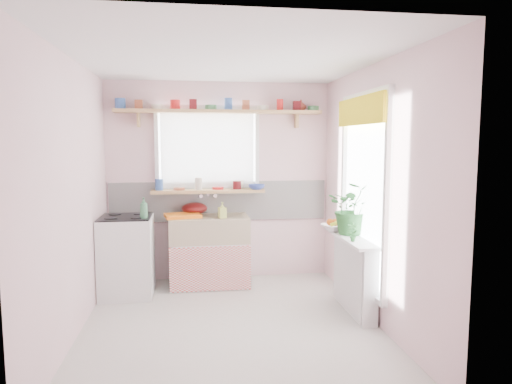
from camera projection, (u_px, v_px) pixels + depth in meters
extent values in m
plane|color=beige|center=(231.00, 325.00, 4.37)|extent=(3.20, 3.20, 0.00)
plane|color=white|center=(229.00, 58.00, 4.10)|extent=(3.20, 3.20, 0.00)
plane|color=silver|center=(220.00, 181.00, 5.81)|extent=(2.80, 0.00, 2.80)
plane|color=silver|center=(253.00, 229.00, 2.66)|extent=(2.80, 0.00, 2.80)
plane|color=silver|center=(73.00, 199.00, 4.04)|extent=(0.00, 3.20, 3.20)
plane|color=silver|center=(374.00, 194.00, 4.43)|extent=(0.00, 3.20, 3.20)
cube|color=white|center=(220.00, 201.00, 5.82)|extent=(2.74, 0.03, 0.50)
cube|color=#CB8392|center=(220.00, 216.00, 5.84)|extent=(2.74, 0.02, 0.12)
cube|color=white|center=(207.00, 150.00, 5.74)|extent=(1.20, 0.01, 1.00)
cube|color=white|center=(208.00, 150.00, 5.67)|extent=(1.15, 0.02, 0.95)
cube|color=white|center=(366.00, 192.00, 4.62)|extent=(0.01, 1.10, 1.90)
cube|color=yellow|center=(360.00, 111.00, 4.52)|extent=(0.03, 1.20, 0.28)
cube|color=white|center=(210.00, 263.00, 5.60)|extent=(0.85, 0.55, 0.55)
cube|color=#D8433F|center=(211.00, 269.00, 5.32)|extent=(0.95, 0.02, 0.53)
cube|color=#C7B392|center=(209.00, 229.00, 5.55)|extent=(0.95, 0.55, 0.30)
cylinder|color=silver|center=(208.00, 194.00, 5.75)|extent=(0.03, 0.22, 0.03)
cube|color=white|center=(127.00, 256.00, 5.20)|extent=(0.58, 0.58, 0.90)
cube|color=black|center=(126.00, 217.00, 5.15)|extent=(0.56, 0.56, 0.02)
cylinder|color=black|center=(111.00, 218.00, 4.99)|extent=(0.14, 0.14, 0.01)
cylinder|color=black|center=(137.00, 218.00, 5.03)|extent=(0.14, 0.14, 0.01)
cylinder|color=black|center=(115.00, 214.00, 5.27)|extent=(0.14, 0.14, 0.01)
cylinder|color=black|center=(140.00, 214.00, 5.31)|extent=(0.14, 0.14, 0.01)
cube|color=white|center=(354.00, 276.00, 4.71)|extent=(0.15, 0.90, 0.75)
cube|color=white|center=(353.00, 239.00, 4.66)|extent=(0.22, 0.95, 0.03)
cube|color=tan|center=(208.00, 191.00, 5.68)|extent=(1.40, 0.22, 0.04)
cube|color=tan|center=(220.00, 112.00, 5.58)|extent=(2.52, 0.24, 0.04)
cylinder|color=#3359A5|center=(120.00, 104.00, 5.41)|extent=(0.11, 0.11, 0.12)
cylinder|color=#A55133|center=(139.00, 104.00, 5.44)|extent=(0.11, 0.11, 0.12)
cylinder|color=silver|center=(157.00, 107.00, 5.47)|extent=(0.11, 0.11, 0.06)
cylinder|color=red|center=(175.00, 105.00, 5.50)|extent=(0.11, 0.11, 0.12)
cylinder|color=#590F14|center=(193.00, 105.00, 5.53)|extent=(0.11, 0.11, 0.12)
cylinder|color=#3F7F4C|center=(211.00, 107.00, 5.56)|extent=(0.11, 0.11, 0.06)
cylinder|color=#3359A5|center=(228.00, 105.00, 5.59)|extent=(0.11, 0.11, 0.12)
cylinder|color=#A55133|center=(246.00, 105.00, 5.62)|extent=(0.11, 0.11, 0.12)
cylinder|color=silver|center=(263.00, 108.00, 5.65)|extent=(0.11, 0.11, 0.06)
cylinder|color=red|center=(280.00, 106.00, 5.68)|extent=(0.11, 0.11, 0.12)
cylinder|color=#590F14|center=(297.00, 106.00, 5.71)|extent=(0.11, 0.11, 0.12)
cylinder|color=#3F7F4C|center=(313.00, 108.00, 5.74)|extent=(0.11, 0.11, 0.06)
cylinder|color=#3359A5|center=(157.00, 185.00, 5.59)|extent=(0.11, 0.11, 0.12)
cylinder|color=#A55133|center=(178.00, 185.00, 5.62)|extent=(0.11, 0.11, 0.12)
cylinder|color=silver|center=(198.00, 187.00, 5.66)|extent=(0.11, 0.11, 0.06)
cylinder|color=red|center=(218.00, 185.00, 5.69)|extent=(0.11, 0.11, 0.12)
cylinder|color=#590F14|center=(238.00, 184.00, 5.72)|extent=(0.11, 0.11, 0.12)
cylinder|color=#3F7F4C|center=(257.00, 186.00, 5.76)|extent=(0.11, 0.11, 0.06)
cube|color=orange|center=(183.00, 216.00, 5.48)|extent=(0.47, 0.39, 0.04)
ellipsoid|color=#500D0E|center=(195.00, 208.00, 5.70)|extent=(0.42, 0.42, 0.15)
imported|color=#245B27|center=(353.00, 208.00, 4.82)|extent=(0.62, 0.58, 0.56)
imported|color=white|center=(335.00, 227.00, 5.04)|extent=(0.37, 0.37, 0.07)
imported|color=#2B6B2C|center=(353.00, 232.00, 4.48)|extent=(0.12, 0.09, 0.19)
imported|color=#BDCB5A|center=(222.00, 210.00, 5.42)|extent=(0.10, 0.10, 0.19)
imported|color=beige|center=(238.00, 184.00, 5.79)|extent=(0.17, 0.17, 0.11)
imported|color=#2F4299|center=(257.00, 187.00, 5.70)|extent=(0.24, 0.24, 0.06)
imported|color=#A03F31|center=(301.00, 105.00, 5.78)|extent=(0.18, 0.18, 0.14)
imported|color=#3F7E54|center=(144.00, 208.00, 5.01)|extent=(0.12, 0.12, 0.23)
sphere|color=orange|center=(335.00, 222.00, 5.03)|extent=(0.08, 0.08, 0.08)
sphere|color=orange|center=(339.00, 222.00, 5.07)|extent=(0.08, 0.08, 0.08)
sphere|color=orange|center=(330.00, 222.00, 5.05)|extent=(0.08, 0.08, 0.08)
cylinder|color=#FDF637|center=(338.00, 222.00, 4.99)|extent=(0.18, 0.04, 0.10)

